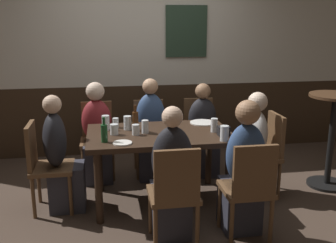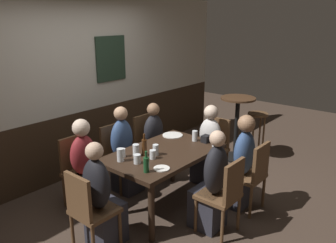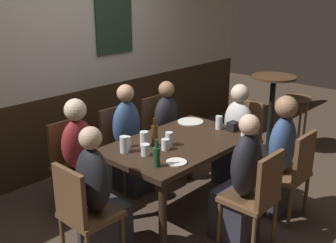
{
  "view_description": "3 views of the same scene",
  "coord_description": "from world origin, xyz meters",
  "px_view_note": "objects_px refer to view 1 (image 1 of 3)",
  "views": [
    {
      "loc": [
        -0.52,
        -3.72,
        1.83
      ],
      "look_at": [
        0.09,
        0.05,
        0.84
      ],
      "focal_mm": 42.11,
      "sensor_mm": 36.0,
      "label": 1
    },
    {
      "loc": [
        -2.87,
        -2.49,
        2.29
      ],
      "look_at": [
        0.08,
        -0.0,
        1.1
      ],
      "focal_mm": 36.49,
      "sensor_mm": 36.0,
      "label": 2
    },
    {
      "loc": [
        -2.7,
        -2.33,
        2.14
      ],
      "look_at": [
        -0.23,
        -0.07,
        1.01
      ],
      "focal_mm": 43.39,
      "sensor_mm": 36.0,
      "label": 3
    }
  ],
  "objects_px": {
    "condiment_caddy": "(224,131)",
    "side_bar_table": "(332,133)",
    "beer_bottle_green": "(104,133)",
    "person_right_far": "(203,137)",
    "tumbler_water": "(128,124)",
    "chair_head_east": "(265,150)",
    "pint_glass_stout": "(224,134)",
    "person_head_west": "(61,163)",
    "pint_glass_pale": "(106,124)",
    "chair_right_near": "(249,186)",
    "tumbler_short": "(214,126)",
    "dining_table": "(159,141)",
    "person_head_east": "(250,153)",
    "highball_clear": "(116,123)",
    "person_mid_near": "(171,184)",
    "beer_bottle_brown": "(135,121)",
    "chair_left_far": "(97,135)",
    "beer_glass_tall": "(145,127)",
    "plate_white_large": "(203,123)",
    "person_mid_far": "(151,136)",
    "chair_head_west": "(44,162)",
    "pint_glass_amber": "(136,130)",
    "chair_right_far": "(200,130)",
    "chair_mid_near": "(175,191)",
    "person_right_near": "(243,177)",
    "plate_white_small": "(122,143)",
    "chair_mid_far": "(150,132)"
  },
  "relations": [
    {
      "from": "chair_left_far",
      "to": "beer_bottle_green",
      "type": "relative_size",
      "value": 3.77
    },
    {
      "from": "chair_right_near",
      "to": "pint_glass_stout",
      "type": "xyz_separation_m",
      "value": [
        -0.07,
        0.48,
        0.31
      ]
    },
    {
      "from": "chair_mid_near",
      "to": "condiment_caddy",
      "type": "xyz_separation_m",
      "value": [
        0.6,
        0.66,
        0.29
      ]
    },
    {
      "from": "chair_right_far",
      "to": "person_right_near",
      "type": "relative_size",
      "value": 0.74
    },
    {
      "from": "person_head_east",
      "to": "person_mid_near",
      "type": "bearing_deg",
      "value": -144.23
    },
    {
      "from": "beer_bottle_brown",
      "to": "highball_clear",
      "type": "bearing_deg",
      "value": 140.55
    },
    {
      "from": "tumbler_water",
      "to": "highball_clear",
      "type": "bearing_deg",
      "value": 139.92
    },
    {
      "from": "person_right_far",
      "to": "person_mid_near",
      "type": "xyz_separation_m",
      "value": [
        -0.63,
        -1.39,
        0.03
      ]
    },
    {
      "from": "chair_right_near",
      "to": "beer_bottle_green",
      "type": "relative_size",
      "value": 3.77
    },
    {
      "from": "dining_table",
      "to": "highball_clear",
      "type": "relative_size",
      "value": 14.12
    },
    {
      "from": "chair_head_west",
      "to": "person_right_far",
      "type": "height_order",
      "value": "person_right_far"
    },
    {
      "from": "condiment_caddy",
      "to": "beer_bottle_green",
      "type": "bearing_deg",
      "value": -178.49
    },
    {
      "from": "chair_head_west",
      "to": "beer_bottle_green",
      "type": "bearing_deg",
      "value": -21.41
    },
    {
      "from": "chair_mid_near",
      "to": "pint_glass_stout",
      "type": "height_order",
      "value": "pint_glass_stout"
    },
    {
      "from": "chair_head_west",
      "to": "beer_bottle_brown",
      "type": "bearing_deg",
      "value": 6.28
    },
    {
      "from": "person_head_west",
      "to": "pint_glass_pale",
      "type": "height_order",
      "value": "person_head_west"
    },
    {
      "from": "chair_mid_near",
      "to": "pint_glass_stout",
      "type": "distance_m",
      "value": 0.79
    },
    {
      "from": "beer_bottle_green",
      "to": "beer_bottle_brown",
      "type": "distance_m",
      "value": 0.45
    },
    {
      "from": "person_head_west",
      "to": "condiment_caddy",
      "type": "relative_size",
      "value": 10.45
    },
    {
      "from": "person_mid_far",
      "to": "chair_left_far",
      "type": "bearing_deg",
      "value": 165.53
    },
    {
      "from": "condiment_caddy",
      "to": "side_bar_table",
      "type": "height_order",
      "value": "side_bar_table"
    },
    {
      "from": "chair_right_near",
      "to": "chair_head_west",
      "type": "distance_m",
      "value": 1.95
    },
    {
      "from": "person_mid_far",
      "to": "side_bar_table",
      "type": "height_order",
      "value": "person_mid_far"
    },
    {
      "from": "person_mid_far",
      "to": "beer_bottle_brown",
      "type": "xyz_separation_m",
      "value": [
        -0.23,
        -0.6,
        0.35
      ]
    },
    {
      "from": "beer_bottle_green",
      "to": "beer_glass_tall",
      "type": "bearing_deg",
      "value": 29.85
    },
    {
      "from": "pint_glass_amber",
      "to": "chair_mid_far",
      "type": "bearing_deg",
      "value": 75.11
    },
    {
      "from": "chair_right_near",
      "to": "plate_white_small",
      "type": "height_order",
      "value": "chair_right_near"
    },
    {
      "from": "highball_clear",
      "to": "tumbler_short",
      "type": "relative_size",
      "value": 0.73
    },
    {
      "from": "chair_right_near",
      "to": "person_right_far",
      "type": "distance_m",
      "value": 1.55
    },
    {
      "from": "person_head_west",
      "to": "condiment_caddy",
      "type": "bearing_deg",
      "value": -7.3
    },
    {
      "from": "chair_head_east",
      "to": "person_right_near",
      "type": "xyz_separation_m",
      "value": [
        -0.5,
        -0.7,
        0.01
      ]
    },
    {
      "from": "beer_bottle_brown",
      "to": "plate_white_large",
      "type": "xyz_separation_m",
      "value": [
        0.74,
        0.19,
        -0.1
      ]
    },
    {
      "from": "person_right_far",
      "to": "tumbler_water",
      "type": "bearing_deg",
      "value": -150.2
    },
    {
      "from": "chair_right_near",
      "to": "person_mid_far",
      "type": "height_order",
      "value": "person_mid_far"
    },
    {
      "from": "beer_bottle_green",
      "to": "person_right_near",
      "type": "bearing_deg",
      "value": -21.77
    },
    {
      "from": "pint_glass_stout",
      "to": "side_bar_table",
      "type": "xyz_separation_m",
      "value": [
        1.38,
        0.46,
        -0.19
      ]
    },
    {
      "from": "beer_bottle_green",
      "to": "tumbler_water",
      "type": "bearing_deg",
      "value": 58.75
    },
    {
      "from": "chair_right_near",
      "to": "person_right_near",
      "type": "xyz_separation_m",
      "value": [
        0.0,
        0.16,
        0.01
      ]
    },
    {
      "from": "chair_left_far",
      "to": "beer_glass_tall",
      "type": "xyz_separation_m",
      "value": [
        0.48,
        -0.86,
        0.3
      ]
    },
    {
      "from": "dining_table",
      "to": "person_head_east",
      "type": "relative_size",
      "value": 1.27
    },
    {
      "from": "beer_glass_tall",
      "to": "pint_glass_amber",
      "type": "distance_m",
      "value": 0.11
    },
    {
      "from": "pint_glass_stout",
      "to": "plate_white_large",
      "type": "bearing_deg",
      "value": 93.24
    },
    {
      "from": "chair_right_far",
      "to": "condiment_caddy",
      "type": "height_order",
      "value": "chair_right_far"
    },
    {
      "from": "chair_head_east",
      "to": "pint_glass_stout",
      "type": "xyz_separation_m",
      "value": [
        -0.58,
        -0.37,
        0.31
      ]
    },
    {
      "from": "person_right_near",
      "to": "side_bar_table",
      "type": "relative_size",
      "value": 1.14
    },
    {
      "from": "dining_table",
      "to": "person_head_east",
      "type": "distance_m",
      "value": 0.98
    },
    {
      "from": "chair_head_east",
      "to": "plate_white_small",
      "type": "relative_size",
      "value": 5.05
    },
    {
      "from": "chair_right_near",
      "to": "tumbler_short",
      "type": "height_order",
      "value": "chair_right_near"
    },
    {
      "from": "chair_mid_near",
      "to": "chair_right_near",
      "type": "xyz_separation_m",
      "value": [
        0.63,
        0.0,
        0.0
      ]
    },
    {
      "from": "chair_mid_near",
      "to": "beer_glass_tall",
      "type": "distance_m",
      "value": 0.92
    }
  ]
}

